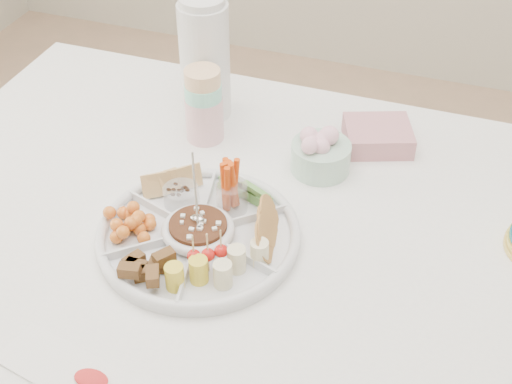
% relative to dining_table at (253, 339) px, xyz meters
% --- Properties ---
extents(dining_table, '(1.52, 1.02, 0.76)m').
position_rel_dining_table_xyz_m(dining_table, '(0.00, 0.00, 0.00)').
color(dining_table, white).
rests_on(dining_table, floor).
extents(party_tray, '(0.48, 0.48, 0.04)m').
position_rel_dining_table_xyz_m(party_tray, '(-0.07, -0.10, 0.40)').
color(party_tray, silver).
rests_on(party_tray, dining_table).
extents(bean_dip, '(0.14, 0.14, 0.04)m').
position_rel_dining_table_xyz_m(bean_dip, '(-0.07, -0.10, 0.41)').
color(bean_dip, '#3D2411').
rests_on(bean_dip, party_tray).
extents(tortillas, '(0.13, 0.13, 0.06)m').
position_rel_dining_table_xyz_m(tortillas, '(0.05, -0.07, 0.42)').
color(tortillas, tan).
rests_on(tortillas, party_tray).
extents(carrot_cucumber, '(0.15, 0.15, 0.11)m').
position_rel_dining_table_xyz_m(carrot_cucumber, '(-0.03, 0.02, 0.44)').
color(carrot_cucumber, '#D9450C').
rests_on(carrot_cucumber, party_tray).
extents(pita_raisins, '(0.13, 0.13, 0.05)m').
position_rel_dining_table_xyz_m(pita_raisins, '(-0.16, -0.00, 0.42)').
color(pita_raisins, tan).
rests_on(pita_raisins, party_tray).
extents(cherries, '(0.14, 0.14, 0.04)m').
position_rel_dining_table_xyz_m(cherries, '(-0.20, -0.13, 0.42)').
color(cherries, orange).
rests_on(cherries, party_tray).
extents(granola_chunks, '(0.13, 0.13, 0.04)m').
position_rel_dining_table_xyz_m(granola_chunks, '(-0.11, -0.22, 0.42)').
color(granola_chunks, brown).
rests_on(granola_chunks, party_tray).
extents(banana_tomato, '(0.14, 0.14, 0.09)m').
position_rel_dining_table_xyz_m(banana_tomato, '(0.01, -0.20, 0.44)').
color(banana_tomato, tan).
rests_on(banana_tomato, party_tray).
extents(cup_stack, '(0.10, 0.10, 0.23)m').
position_rel_dining_table_xyz_m(cup_stack, '(-0.19, 0.22, 0.50)').
color(cup_stack, white).
rests_on(cup_stack, dining_table).
extents(thermos, '(0.12, 0.12, 0.30)m').
position_rel_dining_table_xyz_m(thermos, '(-0.23, 0.32, 0.53)').
color(thermos, silver).
rests_on(thermos, dining_table).
extents(flower_bowl, '(0.15, 0.15, 0.10)m').
position_rel_dining_table_xyz_m(flower_bowl, '(0.08, 0.19, 0.43)').
color(flower_bowl, '#95B59E').
rests_on(flower_bowl, dining_table).
extents(napkin_stack, '(0.18, 0.17, 0.05)m').
position_rel_dining_table_xyz_m(napkin_stack, '(0.18, 0.32, 0.40)').
color(napkin_stack, '#C37D87').
rests_on(napkin_stack, dining_table).
extents(placemat, '(0.28, 0.14, 0.01)m').
position_rel_dining_table_xyz_m(placemat, '(-0.14, -0.45, 0.38)').
color(placemat, white).
rests_on(placemat, dining_table).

